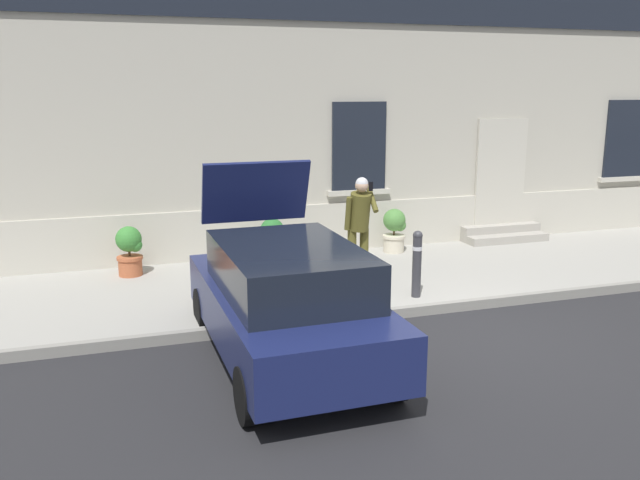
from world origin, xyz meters
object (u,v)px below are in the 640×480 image
at_px(person_on_phone, 359,221).
at_px(planter_terracotta, 130,250).
at_px(hatchback_car_navy, 286,299).
at_px(planter_charcoal, 273,240).
at_px(bollard_near_person, 417,261).
at_px(planter_cream, 395,229).

bearing_deg(person_on_phone, planter_terracotta, 151.85).
distance_m(hatchback_car_navy, planter_terracotta, 4.40).
bearing_deg(hatchback_car_navy, planter_charcoal, 78.23).
distance_m(planter_terracotta, planter_charcoal, 2.51).
relative_size(hatchback_car_navy, person_on_phone, 2.35).
bearing_deg(planter_terracotta, person_on_phone, -21.63).
bearing_deg(bollard_near_person, planter_cream, 72.45).
relative_size(planter_terracotta, planter_charcoal, 1.00).
xyz_separation_m(planter_terracotta, planter_charcoal, (2.50, -0.06, 0.00)).
bearing_deg(planter_terracotta, planter_cream, 1.59).
xyz_separation_m(bollard_near_person, planter_cream, (0.87, 2.75, -0.11)).
xyz_separation_m(person_on_phone, planter_terracotta, (-3.64, 1.44, -0.54)).
relative_size(hatchback_car_navy, planter_cream, 4.76).
height_order(person_on_phone, planter_charcoal, person_on_phone).
bearing_deg(planter_charcoal, planter_terracotta, 178.52).
xyz_separation_m(person_on_phone, planter_charcoal, (-1.14, 1.38, -0.54)).
relative_size(hatchback_car_navy, bollard_near_person, 3.91).
distance_m(bollard_near_person, planter_charcoal, 3.03).
relative_size(bollard_near_person, planter_charcoal, 1.22).
bearing_deg(planter_cream, planter_charcoal, -175.34).
bearing_deg(planter_charcoal, person_on_phone, -50.47).
relative_size(person_on_phone, planter_charcoal, 2.03).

